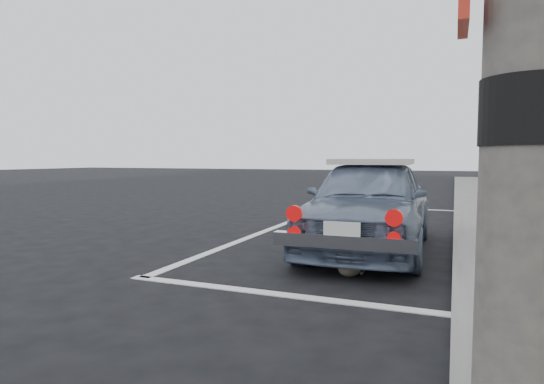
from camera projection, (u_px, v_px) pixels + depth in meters
The scene contains 6 objects.
ground at pixel (252, 275), 4.40m from camera, with size 80.00×80.00×0.00m, color black.
pline_rear at pixel (282, 295), 3.75m from camera, with size 3.00×0.12×0.01m, color silver.
pline_front at pixel (392, 208), 10.22m from camera, with size 3.00×0.12×0.01m, color silver.
pline_side at pixel (278, 226), 7.51m from camera, with size 0.12×7.00×0.01m, color silver.
retro_coupe at pixel (369, 203), 5.60m from camera, with size 1.46×3.43×1.15m.
cat at pixel (349, 265), 4.33m from camera, with size 0.29×0.42×0.24m.
Camera 1 is at (1.80, -3.94, 1.13)m, focal length 30.00 mm.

